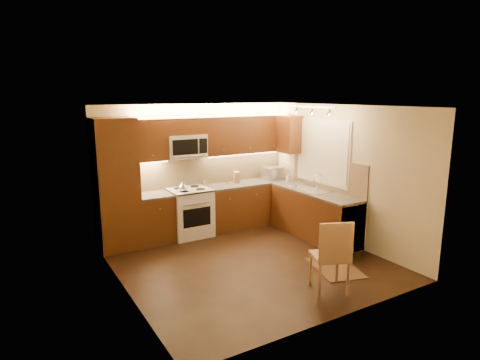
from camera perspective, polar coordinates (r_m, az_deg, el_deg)
floor at (r=6.82m, az=1.30°, el=-11.30°), size 4.00×4.00×0.01m
ceiling at (r=6.27m, az=1.41°, el=10.20°), size 4.00×4.00×0.01m
wall_back at (r=8.16m, az=-6.11°, el=1.69°), size 4.00×0.01×2.50m
wall_front at (r=4.91m, az=13.88°, el=-5.46°), size 4.00×0.01×2.50m
wall_left at (r=5.66m, az=-16.12°, el=-3.27°), size 0.01×4.00×2.50m
wall_right at (r=7.66m, az=14.15°, el=0.72°), size 0.01×4.00×2.50m
pantry at (r=7.37m, az=-16.84°, el=-0.65°), size 0.70×0.60×2.30m
base_cab_back_left at (r=7.73m, az=-11.75°, el=-5.34°), size 0.62×0.60×0.86m
counter_back_left at (r=7.61m, az=-11.90°, el=-2.10°), size 0.62×0.60×0.04m
base_cab_back_right at (r=8.56m, az=1.20°, el=-3.39°), size 1.92×0.60×0.86m
counter_back_right at (r=8.45m, az=1.21°, el=-0.44°), size 1.92×0.60×0.04m
base_cab_right at (r=7.94m, az=10.27°, el=-4.82°), size 0.60×2.00×0.86m
counter_right at (r=7.82m, az=10.39°, el=-1.66°), size 0.60×2.00×0.04m
dishwasher at (r=7.45m, az=13.80°, el=-6.09°), size 0.58×0.60×0.84m
backsplash_back at (r=8.31m, az=-3.88°, el=1.56°), size 3.30×0.02×0.60m
backsplash_right at (r=7.94m, az=12.06°, el=0.85°), size 0.02×2.00×0.60m
upper_cab_back_left at (r=7.55m, az=-12.53°, el=5.45°), size 0.62×0.35×0.75m
upper_cab_back_right at (r=8.41m, az=0.79°, el=6.35°), size 1.92×0.35×0.75m
upper_cab_bridge at (r=7.77m, az=-7.73°, el=7.43°), size 0.76×0.35×0.31m
upper_cab_right_corner at (r=8.50m, az=6.85°, el=6.33°), size 0.35×0.50×0.75m
stove at (r=7.93m, az=-6.98°, el=-4.49°), size 0.76×0.65×0.92m
microwave at (r=7.80m, az=-7.61°, el=4.67°), size 0.76×0.38×0.44m
window_frame at (r=7.98m, az=11.43°, el=3.84°), size 0.03×1.44×1.24m
window_blinds at (r=7.97m, az=11.32°, el=3.83°), size 0.02×1.36×1.16m
sink at (r=7.91m, az=9.71°, el=-0.77°), size 0.52×0.86×0.15m
faucet at (r=8.01m, az=10.71°, el=-0.10°), size 0.20×0.04×0.30m
track_light_bar at (r=7.51m, az=9.97°, el=10.00°), size 0.04×1.20×0.03m
kettle at (r=7.59m, az=-7.99°, el=-0.94°), size 0.17×0.17×0.19m
toaster_oven at (r=8.80m, az=4.51°, el=1.01°), size 0.46×0.36×0.26m
knife_block at (r=8.38m, az=-0.50°, el=0.38°), size 0.16×0.19×0.23m
spice_jar_a at (r=8.22m, az=-5.01°, el=-0.32°), size 0.05×0.05×0.11m
spice_jar_b at (r=8.33m, az=-1.80°, el=-0.13°), size 0.04×0.04×0.10m
spice_jar_c at (r=8.22m, az=-5.01°, el=-0.38°), size 0.05×0.05×0.09m
spice_jar_d at (r=8.19m, az=-4.89°, el=-0.41°), size 0.04×0.04×0.09m
soap_bottle at (r=8.56m, az=6.76°, el=0.37°), size 0.08×0.08×0.18m
rug at (r=6.75m, az=13.06°, el=-11.80°), size 0.85×1.07×0.01m
dining_chair at (r=5.85m, az=12.37°, el=-10.10°), size 0.60×0.60×1.04m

